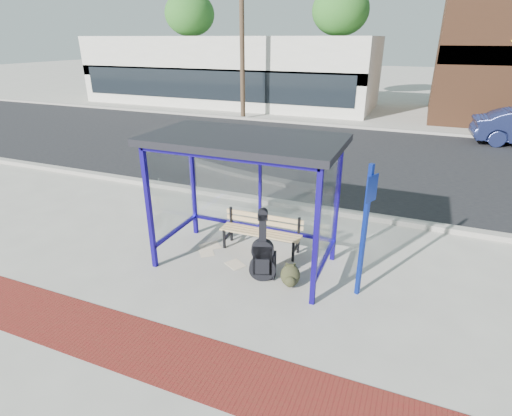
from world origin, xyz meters
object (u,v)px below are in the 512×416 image
at_px(bench, 262,230).
at_px(backpack, 290,276).
at_px(suitcase, 266,265).
at_px(guitar_bag, 262,256).

relative_size(bench, backpack, 4.07).
xyz_separation_m(suitcase, backpack, (0.47, -0.10, -0.06)).
bearing_deg(bench, suitcase, -64.91).
bearing_deg(guitar_bag, backpack, -18.84).
bearing_deg(suitcase, backpack, -20.28).
xyz_separation_m(bench, suitcase, (0.45, -0.92, -0.18)).
bearing_deg(backpack, bench, 114.94).
xyz_separation_m(guitar_bag, backpack, (0.51, 0.00, -0.28)).
xyz_separation_m(guitar_bag, suitcase, (0.04, 0.10, -0.21)).
height_order(guitar_bag, suitcase, guitar_bag).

